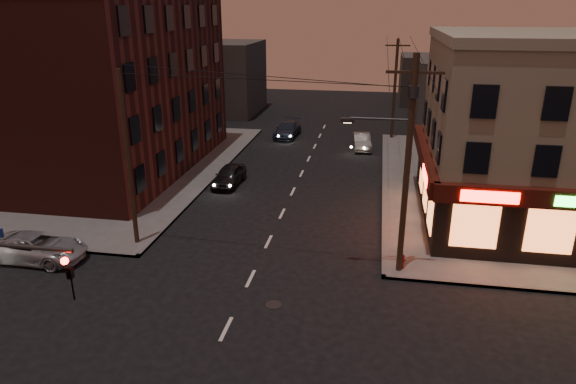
% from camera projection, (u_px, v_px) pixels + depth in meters
% --- Properties ---
extents(ground, '(120.00, 120.00, 0.00)m').
position_uv_depth(ground, '(226.00, 329.00, 20.15)').
color(ground, black).
rests_on(ground, ground).
extents(sidewalk_ne, '(24.00, 28.00, 0.15)m').
position_uv_depth(sidewalk_ne, '(562.00, 191.00, 34.77)').
color(sidewalk_ne, '#514F4C').
rests_on(sidewalk_ne, ground).
extents(sidewalk_nw, '(24.00, 28.00, 0.15)m').
position_uv_depth(sidewalk_nw, '(75.00, 164.00, 40.61)').
color(sidewalk_nw, '#514F4C').
rests_on(sidewalk_nw, ground).
extents(pizza_building, '(15.85, 12.85, 10.50)m').
position_uv_depth(pizza_building, '(571.00, 133.00, 28.14)').
color(pizza_building, gray).
rests_on(pizza_building, sidewalk_ne).
extents(brick_apartment, '(12.00, 20.00, 13.00)m').
position_uv_depth(brick_apartment, '(106.00, 81.00, 37.78)').
color(brick_apartment, '#451916').
rests_on(brick_apartment, sidewalk_nw).
extents(bg_building_ne_a, '(10.00, 12.00, 7.00)m').
position_uv_depth(bg_building_ne_a, '(465.00, 94.00, 51.81)').
color(bg_building_ne_a, '#3F3D3A').
rests_on(bg_building_ne_a, ground).
extents(bg_building_nw, '(9.00, 10.00, 8.00)m').
position_uv_depth(bg_building_nw, '(220.00, 77.00, 59.72)').
color(bg_building_nw, '#3F3D3A').
rests_on(bg_building_nw, ground).
extents(bg_building_ne_b, '(8.00, 8.00, 6.00)m').
position_uv_depth(bg_building_ne_b, '(432.00, 79.00, 65.25)').
color(bg_building_ne_b, '#3F3D3A').
rests_on(bg_building_ne_b, ground).
extents(utility_pole_main, '(4.20, 0.44, 10.00)m').
position_uv_depth(utility_pole_main, '(405.00, 156.00, 22.44)').
color(utility_pole_main, '#382619').
rests_on(utility_pole_main, sidewalk_ne).
extents(utility_pole_far, '(0.26, 0.26, 9.00)m').
position_uv_depth(utility_pole_far, '(395.00, 89.00, 47.04)').
color(utility_pole_far, '#382619').
rests_on(utility_pole_far, sidewalk_ne).
extents(utility_pole_west, '(0.24, 0.24, 9.00)m').
position_uv_depth(utility_pole_west, '(128.00, 160.00, 25.66)').
color(utility_pole_west, '#382619').
rests_on(utility_pole_west, sidewalk_nw).
extents(suv_cross, '(4.92, 2.33, 1.36)m').
position_uv_depth(suv_cross, '(37.00, 247.00, 25.38)').
color(suv_cross, '#9FA2A8').
rests_on(suv_cross, ground).
extents(sedan_near, '(1.81, 4.14, 1.39)m').
position_uv_depth(sedan_near, '(229.00, 175.00, 36.02)').
color(sedan_near, black).
rests_on(sedan_near, ground).
extents(sedan_mid, '(1.90, 4.22, 1.34)m').
position_uv_depth(sedan_mid, '(362.00, 141.00, 45.05)').
color(sedan_mid, slate).
rests_on(sedan_mid, ground).
extents(sedan_far, '(2.28, 4.99, 1.42)m').
position_uv_depth(sedan_far, '(287.00, 129.00, 49.21)').
color(sedan_far, '#1D273A').
rests_on(sedan_far, ground).
extents(fire_hydrant, '(0.33, 0.33, 0.72)m').
position_uv_depth(fire_hydrant, '(402.00, 260.00, 24.38)').
color(fire_hydrant, maroon).
rests_on(fire_hydrant, sidewalk_ne).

